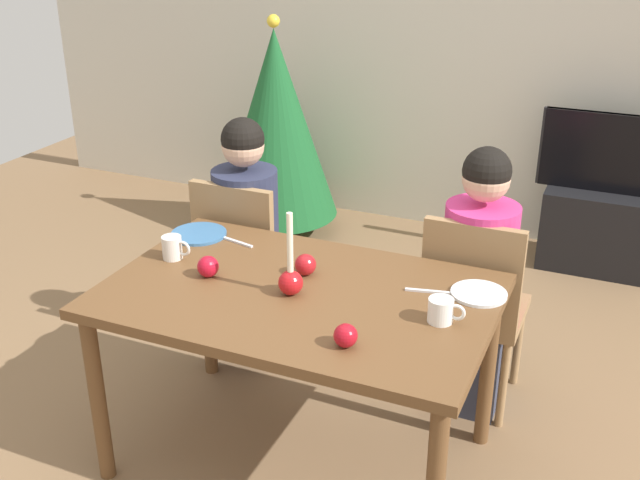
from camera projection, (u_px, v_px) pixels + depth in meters
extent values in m
plane|color=brown|center=(300.00, 457.00, 3.07)|extent=(7.68, 7.68, 0.00)
cube|color=beige|center=(475.00, 30.00, 4.71)|extent=(6.40, 0.10, 2.60)
cube|color=brown|center=(298.00, 296.00, 2.77)|extent=(1.40, 0.90, 0.04)
cylinder|color=brown|center=(98.00, 399.00, 2.83)|extent=(0.06, 0.06, 0.71)
cylinder|color=brown|center=(208.00, 305.00, 3.48)|extent=(0.06, 0.06, 0.71)
cylinder|color=brown|center=(488.00, 367.00, 3.02)|extent=(0.06, 0.06, 0.71)
cube|color=#99754C|center=(253.00, 266.00, 3.67)|extent=(0.40, 0.40, 0.04)
cube|color=#99754C|center=(232.00, 233.00, 3.42)|extent=(0.40, 0.04, 0.45)
cylinder|color=#99754C|center=(301.00, 299.00, 3.85)|extent=(0.04, 0.04, 0.41)
cylinder|color=#99754C|center=(241.00, 286.00, 3.97)|extent=(0.04, 0.04, 0.41)
cylinder|color=#99754C|center=(270.00, 331.00, 3.56)|extent=(0.04, 0.04, 0.41)
cylinder|color=#99754C|center=(207.00, 316.00, 3.69)|extent=(0.04, 0.04, 0.41)
cube|color=#99754C|center=(476.00, 310.00, 3.28)|extent=(0.40, 0.40, 0.04)
cube|color=#99754C|center=(471.00, 277.00, 3.03)|extent=(0.40, 0.04, 0.45)
cylinder|color=#99754C|center=(518.00, 344.00, 3.46)|extent=(0.04, 0.04, 0.41)
cylinder|color=#99754C|center=(444.00, 329.00, 3.58)|extent=(0.04, 0.04, 0.41)
cylinder|color=#99754C|center=(503.00, 384.00, 3.17)|extent=(0.04, 0.04, 0.41)
cylinder|color=#99754C|center=(424.00, 366.00, 3.29)|extent=(0.04, 0.04, 0.41)
cube|color=#33384C|center=(250.00, 308.00, 3.72)|extent=(0.28, 0.28, 0.45)
cylinder|color=#282D47|center=(246.00, 220.00, 3.53)|extent=(0.30, 0.30, 0.48)
sphere|color=tan|center=(243.00, 146.00, 3.38)|extent=(0.19, 0.19, 0.19)
sphere|color=black|center=(243.00, 139.00, 3.37)|extent=(0.19, 0.19, 0.19)
cube|color=#33384C|center=(470.00, 357.00, 3.33)|extent=(0.28, 0.28, 0.45)
cylinder|color=#D1337A|center=(479.00, 260.00, 3.13)|extent=(0.30, 0.30, 0.48)
sphere|color=tan|center=(486.00, 178.00, 2.99)|extent=(0.19, 0.19, 0.19)
sphere|color=black|center=(487.00, 171.00, 2.98)|extent=(0.19, 0.19, 0.19)
cube|color=black|center=(598.00, 229.00, 4.57)|extent=(0.64, 0.40, 0.48)
cube|color=black|center=(610.00, 153.00, 4.38)|extent=(0.79, 0.04, 0.46)
cube|color=black|center=(610.00, 153.00, 4.38)|extent=(0.76, 0.05, 0.46)
cylinder|color=brown|center=(278.00, 221.00, 5.11)|extent=(0.08, 0.08, 0.14)
cone|color=#195628|center=(276.00, 124.00, 4.84)|extent=(0.78, 0.78, 1.19)
sphere|color=yellow|center=(273.00, 21.00, 4.58)|extent=(0.08, 0.08, 0.08)
sphere|color=red|center=(291.00, 283.00, 2.72)|extent=(0.09, 0.09, 0.09)
cylinder|color=#EFE5C6|center=(290.00, 243.00, 2.66)|extent=(0.02, 0.02, 0.22)
cylinder|color=teal|center=(199.00, 234.00, 3.22)|extent=(0.23, 0.23, 0.01)
cylinder|color=silver|center=(479.00, 293.00, 2.73)|extent=(0.20, 0.20, 0.01)
cylinder|color=silver|center=(172.00, 248.00, 2.99)|extent=(0.08, 0.08, 0.09)
torus|color=silver|center=(183.00, 249.00, 2.97)|extent=(0.06, 0.01, 0.06)
cylinder|color=white|center=(441.00, 310.00, 2.55)|extent=(0.09, 0.09, 0.09)
torus|color=white|center=(457.00, 312.00, 2.53)|extent=(0.06, 0.01, 0.06)
cube|color=silver|center=(236.00, 241.00, 3.15)|extent=(0.18, 0.05, 0.01)
cube|color=silver|center=(430.00, 291.00, 2.75)|extent=(0.18, 0.05, 0.01)
sphere|color=#AC161C|center=(305.00, 265.00, 2.87)|extent=(0.08, 0.08, 0.08)
sphere|color=#AC101C|center=(346.00, 336.00, 2.41)|extent=(0.08, 0.08, 0.08)
sphere|color=#B61023|center=(208.00, 267.00, 2.85)|extent=(0.08, 0.08, 0.08)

